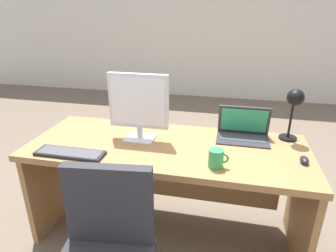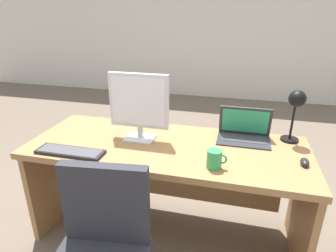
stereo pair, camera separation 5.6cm
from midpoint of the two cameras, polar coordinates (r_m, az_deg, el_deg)
ground at (r=3.58m, az=4.63°, el=-4.09°), size 12.00×12.00×0.00m
back_wall at (r=5.47m, az=8.72°, el=20.11°), size 10.00×0.10×2.80m
desk at (r=2.06m, az=-0.73°, el=-8.12°), size 1.84×0.73×0.74m
monitor at (r=1.92m, az=-6.70°, el=4.36°), size 0.41×0.16×0.46m
laptop at (r=2.07m, az=13.91°, el=-0.42°), size 0.35×0.23×0.22m
keyboard at (r=1.90m, az=-19.60°, el=-5.09°), size 0.43×0.13×0.02m
mouse at (r=1.87m, az=24.58°, el=-6.14°), size 0.05×0.09×0.04m
desk_lamp at (r=2.05m, az=22.98°, el=4.00°), size 0.12×0.14×0.36m
coffee_mug at (r=1.66m, az=8.55°, el=-6.34°), size 0.12×0.09×0.11m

